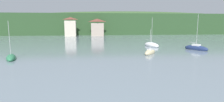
# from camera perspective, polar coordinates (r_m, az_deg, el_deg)

# --- Properties ---
(wooded_hillside) EXTENTS (352.00, 56.87, 22.54)m
(wooded_hillside) POSITION_cam_1_polar(r_m,az_deg,el_deg) (135.20, 0.46, 7.96)
(wooded_hillside) COLOR #264223
(wooded_hillside) RESTS_ON ground_plane
(shore_building_west) EXTENTS (5.78, 3.77, 9.64)m
(shore_building_west) POSITION_cam_1_polar(r_m,az_deg,el_deg) (96.73, -12.68, 7.24)
(shore_building_west) COLOR #BCB29E
(shore_building_west) RESTS_ON ground_plane
(shore_building_westcentral) EXTENTS (6.73, 4.80, 8.92)m
(shore_building_westcentral) POSITION_cam_1_polar(r_m,az_deg,el_deg) (96.64, -4.55, 7.20)
(shore_building_westcentral) COLOR gray
(shore_building_westcentral) RESTS_ON ground_plane
(sailboat_far_1) EXTENTS (4.19, 4.89, 5.62)m
(sailboat_far_1) POSITION_cam_1_polar(r_m,az_deg,el_deg) (40.80, 11.62, -0.39)
(sailboat_far_1) COLOR #CCBC8E
(sailboat_far_1) RESTS_ON ground_plane
(sailboat_far_5) EXTENTS (3.68, 6.74, 8.56)m
(sailboat_far_5) POSITION_cam_1_polar(r_m,az_deg,el_deg) (54.16, 12.07, 1.81)
(sailboat_far_5) COLOR white
(sailboat_far_5) RESTS_ON ground_plane
(sailboat_mid_6) EXTENTS (3.28, 5.55, 7.34)m
(sailboat_mid_6) POSITION_cam_1_polar(r_m,az_deg,el_deg) (38.58, -28.70, -1.84)
(sailboat_mid_6) COLOR #2D754C
(sailboat_mid_6) RESTS_ON ground_plane
(sailboat_far_9) EXTENTS (4.40, 6.09, 9.18)m
(sailboat_far_9) POSITION_cam_1_polar(r_m,az_deg,el_deg) (50.52, 24.51, 0.81)
(sailboat_far_9) COLOR navy
(sailboat_far_9) RESTS_ON ground_plane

